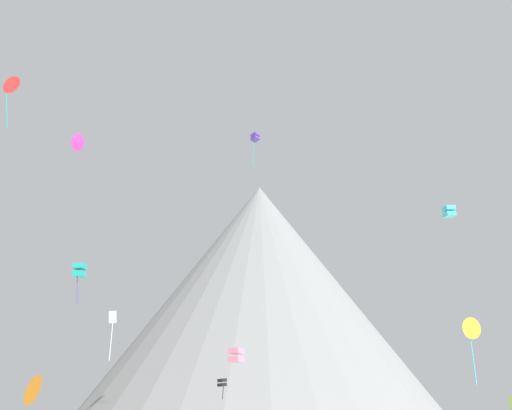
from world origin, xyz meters
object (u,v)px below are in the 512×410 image
object	(u,v)px
kite_black_low	(222,383)
kite_cyan_high	(449,212)
kite_pink_low	(236,355)
kite_red_high	(12,86)
kite_white_mid	(112,324)
kite_magenta_high	(78,142)
kite_orange_low	(34,391)
kite_teal_mid	(80,270)
rock_massif	(267,315)
kite_gold_low	(470,329)
kite_indigo_high	(255,138)

from	to	relation	value
kite_black_low	kite_cyan_high	bearing A→B (deg)	13.27
kite_pink_low	kite_black_low	xyz separation A→B (m)	(-2.43, 17.82, -1.45)
kite_red_high	kite_white_mid	bearing A→B (deg)	-106.93
kite_magenta_high	kite_cyan_high	bearing A→B (deg)	-75.04
kite_red_high	kite_orange_low	bearing A→B (deg)	156.82
kite_pink_low	kite_black_low	world-z (taller)	kite_pink_low
kite_pink_low	kite_cyan_high	bearing A→B (deg)	-49.09
kite_teal_mid	kite_cyan_high	distance (m)	43.38
rock_massif	kite_teal_mid	bearing A→B (deg)	-113.02
kite_gold_low	kite_white_mid	world-z (taller)	kite_white_mid
rock_massif	kite_white_mid	distance (m)	58.88
kite_cyan_high	kite_black_low	xyz separation A→B (m)	(-26.43, 12.97, -18.04)
kite_pink_low	kite_indigo_high	xyz separation A→B (m)	(1.72, 14.03, 30.06)
kite_teal_mid	kite_magenta_high	xyz separation A→B (m)	(-4.47, 9.69, 20.74)
kite_teal_mid	kite_pink_low	distance (m)	23.30
kite_red_high	kite_cyan_high	xyz separation A→B (m)	(46.77, 12.49, -9.57)
kite_magenta_high	kite_pink_low	size ratio (longest dim) A/B	1.53
kite_pink_low	kite_cyan_high	distance (m)	29.57
kite_red_high	kite_black_low	size ratio (longest dim) A/B	2.31
rock_massif	kite_gold_low	bearing A→B (deg)	-79.63
rock_massif	kite_white_mid	size ratio (longest dim) A/B	15.73
kite_magenta_high	kite_indigo_high	bearing A→B (deg)	-68.87
kite_teal_mid	kite_indigo_high	distance (m)	28.74
kite_pink_low	kite_indigo_high	bearing A→B (deg)	22.51
kite_pink_low	kite_indigo_high	world-z (taller)	kite_indigo_high
kite_red_high	kite_magenta_high	size ratio (longest dim) A/B	2.33
kite_teal_mid	kite_indigo_high	bearing A→B (deg)	-72.32
kite_indigo_high	kite_red_high	bearing A→B (deg)	-8.08
kite_gold_low	kite_black_low	size ratio (longest dim) A/B	1.93
rock_massif	kite_pink_low	bearing A→B (deg)	-93.26
kite_indigo_high	kite_black_low	world-z (taller)	kite_indigo_high
kite_gold_low	kite_pink_low	xyz separation A→B (m)	(-18.02, 18.38, 0.11)
kite_indigo_high	rock_massif	bearing A→B (deg)	-141.74
kite_gold_low	kite_indigo_high	distance (m)	47.18
kite_black_low	kite_magenta_high	bearing A→B (deg)	-141.93
kite_black_low	kite_white_mid	bearing A→B (deg)	-94.14
kite_teal_mid	kite_black_low	xyz separation A→B (m)	(16.39, 9.20, -12.15)
kite_pink_low	kite_indigo_high	distance (m)	33.22
kite_white_mid	kite_orange_low	size ratio (longest dim) A/B	2.23
rock_massif	kite_black_low	bearing A→B (deg)	-97.78
kite_magenta_high	kite_orange_low	xyz separation A→B (m)	(7.97, -32.15, -35.63)
kite_white_mid	kite_pink_low	size ratio (longest dim) A/B	3.31
kite_gold_low	kite_orange_low	xyz separation A→B (m)	(-33.35, 4.54, -4.08)
kite_orange_low	kite_pink_low	bearing A→B (deg)	-93.08
rock_massif	kite_red_high	distance (m)	74.58
kite_cyan_high	kite_indigo_high	xyz separation A→B (m)	(-22.28, 9.18, 13.47)
kite_magenta_high	kite_cyan_high	size ratio (longest dim) A/B	1.81
kite_white_mid	kite_orange_low	world-z (taller)	kite_white_mid
rock_massif	kite_black_low	size ratio (longest dim) A/B	33.80
kite_orange_low	kite_gold_low	bearing A→B (deg)	-142.92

